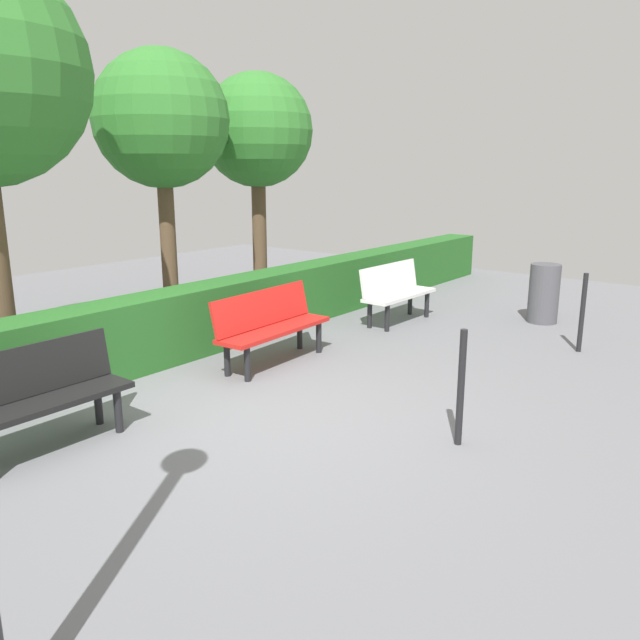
% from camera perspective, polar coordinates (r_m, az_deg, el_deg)
% --- Properties ---
extents(ground_plane, '(18.46, 18.46, 0.00)m').
position_cam_1_polar(ground_plane, '(6.06, -5.85, -8.39)').
color(ground_plane, slate).
extents(bench_white, '(1.41, 0.50, 0.86)m').
position_cam_1_polar(bench_white, '(9.40, 6.87, 2.70)').
color(bench_white, white).
rests_on(bench_white, ground_plane).
extents(bench_red, '(1.64, 0.53, 0.86)m').
position_cam_1_polar(bench_red, '(7.40, -4.53, -0.27)').
color(bench_red, red).
rests_on(bench_red, ground_plane).
extents(bench_black, '(1.40, 0.46, 0.86)m').
position_cam_1_polar(bench_black, '(5.66, -23.94, -6.04)').
color(bench_black, black).
rests_on(bench_black, ground_plane).
extents(hedge_row, '(14.46, 0.54, 0.83)m').
position_cam_1_polar(hedge_row, '(8.12, -9.99, 0.34)').
color(hedge_row, '#266023').
rests_on(hedge_row, ground_plane).
extents(tree_near, '(1.85, 1.85, 3.76)m').
position_cam_1_polar(tree_near, '(10.88, -5.71, 16.55)').
color(tree_near, brown).
rests_on(tree_near, ground_plane).
extents(tree_mid, '(1.91, 1.91, 3.86)m').
position_cam_1_polar(tree_mid, '(9.51, -14.19, 17.05)').
color(tree_mid, brown).
rests_on(tree_mid, ground_plane).
extents(railing_post_near, '(0.06, 0.06, 1.00)m').
position_cam_1_polar(railing_post_near, '(8.46, 22.67, 0.60)').
color(railing_post_near, black).
rests_on(railing_post_near, ground_plane).
extents(railing_post_mid, '(0.06, 0.06, 1.00)m').
position_cam_1_polar(railing_post_mid, '(5.35, 12.65, -6.03)').
color(railing_post_mid, black).
rests_on(railing_post_mid, ground_plane).
extents(trash_bin, '(0.44, 0.44, 0.87)m').
position_cam_1_polar(trash_bin, '(9.88, 19.62, 2.29)').
color(trash_bin, '#4C4C51').
rests_on(trash_bin, ground_plane).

